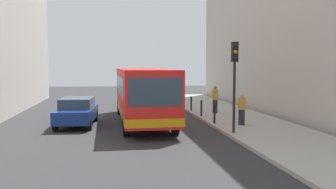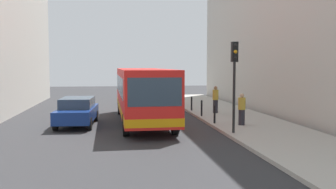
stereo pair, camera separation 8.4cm
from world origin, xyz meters
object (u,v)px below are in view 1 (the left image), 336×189
object	(u,v)px
car_beside_bus	(77,111)
pedestrian_near_signal	(242,109)
pedestrian_mid_sidewalk	(215,99)
bollard_farthest	(183,100)
bus	(142,92)
bollard_near	(214,114)
traffic_light	(235,70)
bollard_mid	(201,108)
bollard_far	(191,103)

from	to	relation	value
car_beside_bus	pedestrian_near_signal	distance (m)	8.64
car_beside_bus	pedestrian_mid_sidewalk	bearing A→B (deg)	-156.84
car_beside_bus	bollard_farthest	size ratio (longest dim) A/B	4.75
bus	bollard_near	world-z (taller)	bus
traffic_light	pedestrian_mid_sidewalk	size ratio (longest dim) A/B	2.37
bus	traffic_light	xyz separation A→B (m)	(3.75, -4.72, 1.28)
traffic_light	bollard_mid	xyz separation A→B (m)	(-0.10, 5.73, -2.38)
bollard_near	bollard_mid	bearing A→B (deg)	90.00
traffic_light	bollard_far	bearing A→B (deg)	90.66
bollard_farthest	bus	bearing A→B (deg)	-118.28
bollard_farthest	car_beside_bus	bearing A→B (deg)	-134.20
bus	bollard_far	distance (m)	5.46
bollard_mid	bollard_farthest	size ratio (longest dim) A/B	1.00
bus	traffic_light	bearing A→B (deg)	127.80
bollard_near	bollard_mid	xyz separation A→B (m)	(0.00, 2.89, 0.00)
car_beside_bus	bollard_far	distance (m)	8.47
bollard_near	pedestrian_mid_sidewalk	xyz separation A→B (m)	(1.24, 4.24, 0.39)
pedestrian_mid_sidewalk	bollard_farthest	bearing A→B (deg)	167.62
bollard_near	bus	bearing A→B (deg)	152.83
car_beside_bus	bollard_far	size ratio (longest dim) A/B	4.75
traffic_light	bollard_near	world-z (taller)	traffic_light
traffic_light	pedestrian_mid_sidewalk	xyz separation A→B (m)	(1.14, 7.08, -1.99)
bollard_far	pedestrian_near_signal	bearing A→B (deg)	-79.45
bollard_farthest	pedestrian_mid_sidewalk	bearing A→B (deg)	-74.39
bollard_farthest	pedestrian_mid_sidewalk	xyz separation A→B (m)	(1.24, -4.43, 0.39)
bus	pedestrian_mid_sidewalk	xyz separation A→B (m)	(4.89, 2.37, -0.71)
car_beside_bus	bollard_near	size ratio (longest dim) A/B	4.75
pedestrian_near_signal	bus	bearing A→B (deg)	28.88
bollard_near	bollard_far	bearing A→B (deg)	90.00
bollard_mid	bollard_far	world-z (taller)	same
bollard_near	bollard_far	size ratio (longest dim) A/B	1.00
bollard_mid	pedestrian_near_signal	size ratio (longest dim) A/B	0.58
bollard_near	bollard_far	xyz separation A→B (m)	(0.00, 5.78, 0.00)
bollard_mid	bollard_farthest	distance (m)	5.78
bus	bollard_mid	world-z (taller)	bus
car_beside_bus	bollard_mid	xyz separation A→B (m)	(7.18, 1.60, -0.16)
bollard_mid	pedestrian_mid_sidewalk	world-z (taller)	pedestrian_mid_sidewalk
bollard_farthest	pedestrian_near_signal	xyz separation A→B (m)	(1.22, -9.42, 0.33)
car_beside_bus	traffic_light	bearing A→B (deg)	154.26
pedestrian_near_signal	bollard_near	bearing A→B (deg)	25.44
bollard_near	pedestrian_mid_sidewalk	size ratio (longest dim) A/B	0.55
bus	bollard_farthest	size ratio (longest dim) A/B	11.63
traffic_light	pedestrian_near_signal	world-z (taller)	traffic_light
bollard_near	bollard_mid	world-z (taller)	same
pedestrian_near_signal	pedestrian_mid_sidewalk	size ratio (longest dim) A/B	0.94
bollard_near	car_beside_bus	bearing A→B (deg)	169.85
car_beside_bus	pedestrian_near_signal	xyz separation A→B (m)	(8.40, -2.04, 0.18)
traffic_light	bollard_far	xyz separation A→B (m)	(-0.10, 8.62, -2.38)
pedestrian_mid_sidewalk	bollard_near	bearing A→B (deg)	-44.25
car_beside_bus	traffic_light	xyz separation A→B (m)	(7.28, -4.13, 2.22)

